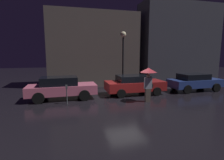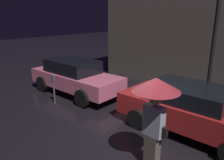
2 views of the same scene
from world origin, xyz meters
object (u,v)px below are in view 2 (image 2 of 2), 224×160
object	(u,v)px
street_lamp_near	(218,10)
parked_car_pink	(75,76)
parked_car_red	(192,108)
pedestrian_with_umbrella	(155,100)
parking_meter	(54,86)

from	to	relation	value
street_lamp_near	parked_car_pink	bearing A→B (deg)	-156.64
parked_car_red	pedestrian_with_umbrella	xyz separation A→B (m)	(0.02, -2.23, 0.92)
pedestrian_with_umbrella	parking_meter	world-z (taller)	pedestrian_with_umbrella
parked_car_red	street_lamp_near	size ratio (longest dim) A/B	0.90
parking_meter	pedestrian_with_umbrella	bearing A→B (deg)	-8.71
parked_car_pink	pedestrian_with_umbrella	world-z (taller)	pedestrian_with_umbrella
parked_car_red	parked_car_pink	bearing A→B (deg)	-178.44
parked_car_pink	parked_car_red	bearing A→B (deg)	0.55
pedestrian_with_umbrella	street_lamp_near	size ratio (longest dim) A/B	0.45
pedestrian_with_umbrella	street_lamp_near	bearing A→B (deg)	98.79
parking_meter	street_lamp_near	bearing A→B (deg)	36.71
pedestrian_with_umbrella	street_lamp_near	world-z (taller)	street_lamp_near
street_lamp_near	parking_meter	bearing A→B (deg)	-143.29
parked_car_red	street_lamp_near	world-z (taller)	street_lamp_near
parked_car_red	pedestrian_with_umbrella	distance (m)	2.41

